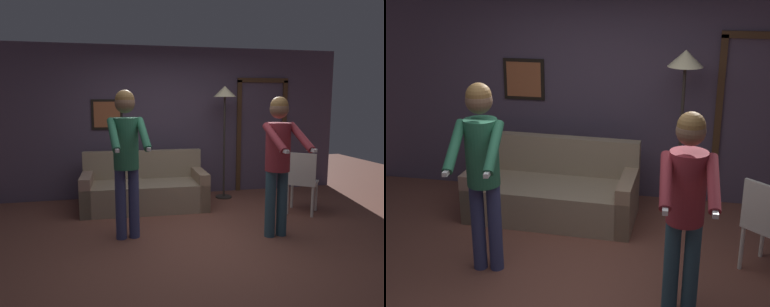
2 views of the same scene
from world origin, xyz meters
TOP-DOWN VIEW (x-y plane):
  - ground_plane at (0.00, 0.00)m, footprint 12.00×12.00m
  - back_wall_assembly at (0.02, 2.26)m, footprint 6.40×0.10m
  - couch at (-0.51, 1.47)m, footprint 1.93×0.91m
  - torchiere_lamp at (0.89, 1.79)m, footprint 0.39×0.39m
  - person_standing_left at (-0.84, 0.20)m, footprint 0.48×0.70m
  - person_standing_right at (0.96, -0.14)m, footprint 0.45×0.69m
  - dining_chair_distant at (1.72, 0.63)m, footprint 0.59×0.59m

SIDE VIEW (x-z plane):
  - ground_plane at x=0.00m, z-range 0.00..0.00m
  - couch at x=-0.51m, z-range -0.16..0.71m
  - dining_chair_distant at x=1.72m, z-range 0.06..0.99m
  - person_standing_right at x=0.96m, z-range 0.19..1.92m
  - person_standing_left at x=-0.84m, z-range 0.20..2.01m
  - back_wall_assembly at x=0.02m, z-range 0.00..2.60m
  - torchiere_lamp at x=0.89m, z-range 0.69..2.61m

